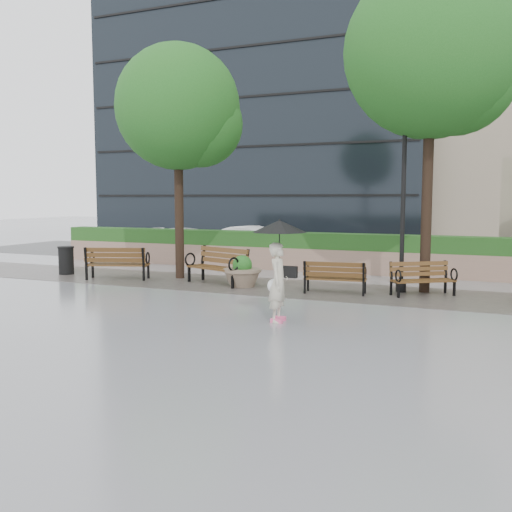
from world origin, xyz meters
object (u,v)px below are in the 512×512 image
at_px(lamppost, 403,219).
at_px(car_left, 189,242).
at_px(trash_bin, 66,261).
at_px(car_right, 254,241).
at_px(pedestrian, 279,260).
at_px(bench_3, 422,286).
at_px(bench_0, 118,270).
at_px(bench_2, 335,284).
at_px(bench_1, 217,274).
at_px(planter_left, 242,275).

xyz_separation_m(lamppost, car_left, (-10.19, 6.12, -1.38)).
relative_size(trash_bin, lamppost, 0.20).
relative_size(car_left, car_right, 1.06).
height_order(lamppost, car_right, lamppost).
bearing_deg(trash_bin, pedestrian, -23.50).
distance_m(bench_3, lamppost, 1.88).
bearing_deg(lamppost, bench_0, -172.78).
bearing_deg(bench_2, bench_1, -11.17).
relative_size(bench_2, lamppost, 0.38).
distance_m(trash_bin, car_right, 8.60).
bearing_deg(car_right, planter_left, -153.45).
bearing_deg(bench_3, pedestrian, -152.30).
bearing_deg(planter_left, bench_1, 170.16).
xyz_separation_m(bench_1, pedestrian, (3.53, -4.06, 0.96)).
height_order(bench_1, trash_bin, bench_1).
relative_size(bench_2, trash_bin, 1.90).
distance_m(bench_3, car_left, 12.60).
distance_m(planter_left, car_left, 9.09).
bearing_deg(lamppost, bench_3, -30.43).
height_order(bench_1, car_right, car_right).
bearing_deg(bench_2, bench_3, -171.20).
relative_size(planter_left, pedestrian, 0.52).
xyz_separation_m(bench_2, trash_bin, (-9.38, 0.21, 0.19)).
xyz_separation_m(bench_3, car_right, (-8.08, 7.43, 0.40)).
relative_size(bench_3, planter_left, 1.56).
xyz_separation_m(bench_0, lamppost, (8.63, 1.09, 1.70)).
height_order(bench_2, car_right, car_right).
bearing_deg(bench_0, planter_left, 164.21).
height_order(planter_left, trash_bin, planter_left).
bearing_deg(bench_3, planter_left, 151.73).
bearing_deg(lamppost, planter_left, -168.66).
bearing_deg(lamppost, bench_2, -148.16).
distance_m(planter_left, car_right, 8.53).
bearing_deg(bench_3, bench_1, 149.33).
bearing_deg(car_right, bench_3, -127.25).
xyz_separation_m(bench_1, planter_left, (0.90, -0.16, 0.04)).
xyz_separation_m(bench_1, bench_3, (5.90, 0.36, -0.06)).
distance_m(bench_0, bench_1, 3.37).
bearing_deg(planter_left, car_right, 111.20).
bearing_deg(bench_1, pedestrian, -28.88).
bearing_deg(bench_3, bench_2, 161.68).
bearing_deg(bench_3, bench_0, 150.34).
height_order(bench_1, pedestrian, pedestrian).
height_order(planter_left, car_left, car_left).
xyz_separation_m(bench_1, lamppost, (5.28, 0.72, 1.68)).
xyz_separation_m(car_left, car_right, (2.72, 0.95, 0.05)).
distance_m(bench_2, pedestrian, 3.94).
distance_m(bench_0, trash_bin, 2.37).
distance_m(bench_2, planter_left, 2.80).
distance_m(trash_bin, pedestrian, 10.09).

